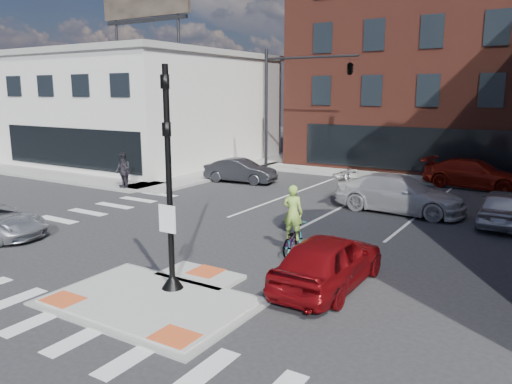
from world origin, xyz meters
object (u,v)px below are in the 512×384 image
Objects in this scene: bg_car_red at (475,174)px; pedestrian_b at (123,173)px; cyclist at (293,230)px; pedestrian_a at (123,170)px; red_sedan at (329,261)px; bg_car_dark at (240,171)px; white_pickup at (399,194)px; bg_car_silver at (504,207)px.

pedestrian_b is at bearing 130.09° from bg_car_red.
pedestrian_a is (-13.16, 4.77, 0.35)m from cyclist.
cyclist is at bearing -43.99° from red_sedan.
pedestrian_a is at bearing -29.41° from cyclist.
cyclist reaches higher than red_sedan.
red_sedan reaches higher than bg_car_dark.
pedestrian_a is at bearing 104.20° from white_pickup.
bg_car_dark is 13.55m from bg_car_red.
bg_car_silver is at bearing -135.81° from cyclist.
bg_car_dark is at bearing 72.33° from pedestrian_a.
white_pickup is (-0.93, 10.03, 0.06)m from red_sedan.
bg_car_silver is 2.23× the size of pedestrian_a.
pedestrian_a is 1.20× the size of pedestrian_b.
cyclist is (-2.34, 2.26, 0.00)m from red_sedan.
bg_car_dark is (-10.38, 2.51, -0.13)m from white_pickup.
pedestrian_b reaches higher than white_pickup.
pedestrian_b is at bearing 104.20° from white_pickup.
bg_car_dark is 6.93m from pedestrian_a.
pedestrian_a is at bearing 130.09° from bg_car_red.
bg_car_silver is at bearing -108.51° from red_sedan.
bg_car_dark is (-11.32, 12.54, -0.07)m from red_sedan.
cyclist is 14.00m from pedestrian_a.
bg_car_silver is 19.11m from pedestrian_b.
pedestrian_b reaches higher than bg_car_silver.
red_sedan is 18.09m from bg_car_red.
bg_car_dark is at bearing -47.87° from red_sedan.
pedestrian_a is (-15.50, 7.03, 0.35)m from red_sedan.
bg_car_red is at bearing 38.67° from pedestrian_b.
bg_car_dark is 14.90m from bg_car_silver.
red_sedan is 10.58m from bg_car_silver.
white_pickup is at bearing -110.47° from bg_car_dark.
bg_car_dark is at bearing -10.95° from bg_car_silver.
pedestrian_b is at bearing -29.41° from cyclist.
bg_car_dark is 2.65× the size of pedestrian_b.
white_pickup is at bearing -109.74° from cyclist.
bg_car_red is at bearing -72.85° from bg_car_dark.
pedestrian_b is (-16.56, -11.03, 0.15)m from bg_car_red.
white_pickup is 2.95× the size of pedestrian_a.
white_pickup reaches higher than red_sedan.
bg_car_red is at bearing -11.38° from white_pickup.
cyclist is (8.98, -10.28, 0.07)m from bg_car_dark.
red_sedan is at bearing 70.17° from bg_car_silver.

